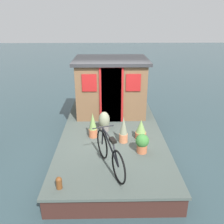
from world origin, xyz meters
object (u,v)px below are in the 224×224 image
at_px(potted_plant_succulent, 93,126).
at_px(potted_plant_mint, 142,143).
at_px(potted_plant_rosemary, 104,122).
at_px(potted_plant_ivy, 141,130).
at_px(potted_plant_fern, 123,130).
at_px(bicycle, 110,153).
at_px(mooring_bollard, 59,182).
at_px(houseboat_cabin, 111,86).

relative_size(potted_plant_succulent, potted_plant_mint, 1.46).
distance_m(potted_plant_rosemary, potted_plant_succulent, 0.51).
bearing_deg(potted_plant_ivy, potted_plant_fern, 111.26).
height_order(potted_plant_rosemary, potted_plant_succulent, potted_plant_succulent).
relative_size(bicycle, potted_plant_fern, 2.21).
distance_m(potted_plant_ivy, potted_plant_mint, 0.72).
xyz_separation_m(potted_plant_fern, mooring_bollard, (-1.82, 1.35, -0.20)).
height_order(potted_plant_ivy, mooring_bollard, potted_plant_ivy).
height_order(potted_plant_rosemary, potted_plant_mint, potted_plant_rosemary).
xyz_separation_m(potted_plant_fern, potted_plant_ivy, (0.19, -0.48, -0.08)).
bearing_deg(houseboat_cabin, mooring_bollard, 165.20).
bearing_deg(mooring_bollard, potted_plant_mint, -53.79).
relative_size(potted_plant_mint, mooring_bollard, 1.89).
height_order(houseboat_cabin, bicycle, houseboat_cabin).
xyz_separation_m(potted_plant_rosemary, mooring_bollard, (-2.53, 0.84, -0.14)).
bearing_deg(mooring_bollard, bicycle, -56.73).
distance_m(potted_plant_fern, potted_plant_ivy, 0.52).
relative_size(potted_plant_fern, potted_plant_succulent, 1.02).
distance_m(houseboat_cabin, mooring_bollard, 4.21).
height_order(bicycle, potted_plant_succulent, bicycle).
xyz_separation_m(houseboat_cabin, potted_plant_mint, (-2.71, -0.70, -0.66)).
bearing_deg(potted_plant_rosemary, potted_plant_ivy, -117.80).
height_order(houseboat_cabin, potted_plant_ivy, houseboat_cabin).
bearing_deg(houseboat_cabin, potted_plant_ivy, -158.87).
bearing_deg(potted_plant_ivy, potted_plant_rosemary, 62.20).
bearing_deg(potted_plant_succulent, bicycle, -163.64).
relative_size(potted_plant_rosemary, potted_plant_ivy, 1.06).
bearing_deg(bicycle, potted_plant_rosemary, 4.13).
bearing_deg(potted_plant_succulent, mooring_bollard, 165.74).
xyz_separation_m(potted_plant_rosemary, potted_plant_succulent, (-0.40, 0.30, 0.06)).
bearing_deg(houseboat_cabin, potted_plant_succulent, 164.60).
bearing_deg(mooring_bollard, potted_plant_fern, -36.49).
bearing_deg(potted_plant_ivy, bicycle, 148.10).
distance_m(potted_plant_rosemary, potted_plant_mint, 1.54).
xyz_separation_m(potted_plant_rosemary, potted_plant_mint, (-1.24, -0.92, -0.02)).
bearing_deg(houseboat_cabin, potted_plant_fern, -172.42).
bearing_deg(bicycle, potted_plant_succulent, 16.36).
height_order(bicycle, potted_plant_ivy, bicycle).
bearing_deg(potted_plant_mint, potted_plant_rosemary, 36.71).
bearing_deg(potted_plant_succulent, potted_plant_ivy, -95.17).
height_order(potted_plant_succulent, potted_plant_mint, potted_plant_succulent).
height_order(potted_plant_fern, potted_plant_rosemary, potted_plant_fern).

